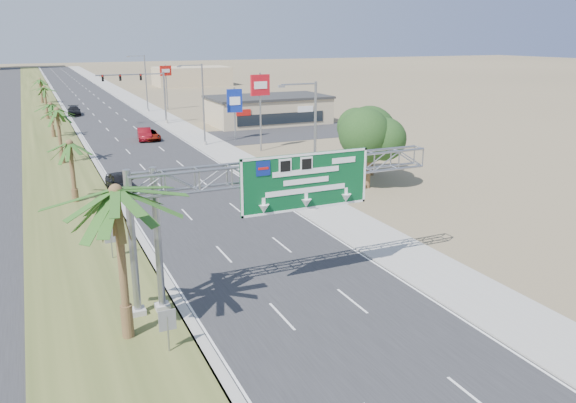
% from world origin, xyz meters
% --- Properties ---
extents(ground, '(600.00, 600.00, 0.00)m').
position_xyz_m(ground, '(0.00, 0.00, 0.00)').
color(ground, '#8C7A59').
rests_on(ground, ground).
extents(road, '(12.00, 300.00, 0.02)m').
position_xyz_m(road, '(0.00, 110.00, 0.01)').
color(road, '#28282B').
rests_on(road, ground).
extents(sidewalk_right, '(4.00, 300.00, 0.10)m').
position_xyz_m(sidewalk_right, '(8.50, 110.00, 0.05)').
color(sidewalk_right, '#9E9B93').
rests_on(sidewalk_right, ground).
extents(median_grass, '(7.00, 300.00, 0.12)m').
position_xyz_m(median_grass, '(-10.00, 110.00, 0.06)').
color(median_grass, '#434E22').
rests_on(median_grass, ground).
extents(opposing_road, '(8.00, 300.00, 0.02)m').
position_xyz_m(opposing_road, '(-17.00, 110.00, 0.01)').
color(opposing_road, '#28282B').
rests_on(opposing_road, ground).
extents(sign_gantry, '(16.75, 1.24, 7.50)m').
position_xyz_m(sign_gantry, '(-1.06, 9.93, 6.06)').
color(sign_gantry, gray).
rests_on(sign_gantry, ground).
extents(palm_near, '(5.70, 5.70, 8.35)m').
position_xyz_m(palm_near, '(-9.20, 8.00, 6.93)').
color(palm_near, brown).
rests_on(palm_near, ground).
extents(palm_row_b, '(3.99, 3.99, 5.95)m').
position_xyz_m(palm_row_b, '(-9.50, 32.00, 4.90)').
color(palm_row_b, brown).
rests_on(palm_row_b, ground).
extents(palm_row_c, '(3.99, 3.99, 6.75)m').
position_xyz_m(palm_row_c, '(-9.50, 48.00, 5.66)').
color(palm_row_c, brown).
rests_on(palm_row_c, ground).
extents(palm_row_d, '(3.99, 3.99, 5.45)m').
position_xyz_m(palm_row_d, '(-9.50, 66.00, 4.42)').
color(palm_row_d, brown).
rests_on(palm_row_d, ground).
extents(palm_row_e, '(3.99, 3.99, 6.15)m').
position_xyz_m(palm_row_e, '(-9.50, 85.00, 5.09)').
color(palm_row_e, brown).
rests_on(palm_row_e, ground).
extents(palm_row_f, '(3.99, 3.99, 5.75)m').
position_xyz_m(palm_row_f, '(-9.50, 110.00, 4.71)').
color(palm_row_f, brown).
rests_on(palm_row_f, ground).
extents(streetlight_near, '(3.27, 0.44, 10.00)m').
position_xyz_m(streetlight_near, '(7.30, 22.00, 4.69)').
color(streetlight_near, gray).
rests_on(streetlight_near, ground).
extents(streetlight_mid, '(3.27, 0.44, 10.00)m').
position_xyz_m(streetlight_mid, '(7.30, 52.00, 4.69)').
color(streetlight_mid, gray).
rests_on(streetlight_mid, ground).
extents(streetlight_far, '(3.27, 0.44, 10.00)m').
position_xyz_m(streetlight_far, '(7.30, 88.00, 4.69)').
color(streetlight_far, gray).
rests_on(streetlight_far, ground).
extents(signal_mast, '(10.28, 0.71, 8.00)m').
position_xyz_m(signal_mast, '(5.17, 71.97, 4.85)').
color(signal_mast, gray).
rests_on(signal_mast, ground).
extents(store_building, '(18.00, 10.00, 4.00)m').
position_xyz_m(store_building, '(22.00, 66.00, 2.00)').
color(store_building, tan).
rests_on(store_building, ground).
extents(oak_near, '(4.50, 4.50, 6.80)m').
position_xyz_m(oak_near, '(15.00, 26.00, 4.53)').
color(oak_near, brown).
rests_on(oak_near, ground).
extents(oak_far, '(3.50, 3.50, 5.60)m').
position_xyz_m(oak_far, '(18.00, 30.00, 3.82)').
color(oak_far, brown).
rests_on(oak_far, ground).
extents(median_signback_a, '(0.75, 0.08, 2.08)m').
position_xyz_m(median_signback_a, '(-7.80, 6.00, 1.45)').
color(median_signback_a, gray).
rests_on(median_signback_a, ground).
extents(median_signback_b, '(0.75, 0.08, 2.08)m').
position_xyz_m(median_signback_b, '(-8.50, 18.00, 1.45)').
color(median_signback_b, gray).
rests_on(median_signback_b, ground).
extents(building_distant_right, '(20.00, 12.00, 5.00)m').
position_xyz_m(building_distant_right, '(30.00, 140.00, 2.50)').
color(building_distant_right, tan).
rests_on(building_distant_right, ground).
extents(car_left_lane, '(2.47, 5.00, 1.64)m').
position_xyz_m(car_left_lane, '(-5.50, 34.16, 0.82)').
color(car_left_lane, black).
rests_on(car_left_lane, ground).
extents(car_mid_lane, '(2.28, 5.02, 1.60)m').
position_xyz_m(car_mid_lane, '(1.32, 58.95, 0.80)').
color(car_mid_lane, maroon).
rests_on(car_mid_lane, ground).
extents(car_right_lane, '(2.36, 4.83, 1.32)m').
position_xyz_m(car_right_lane, '(2.00, 58.65, 0.66)').
color(car_right_lane, gray).
rests_on(car_right_lane, ground).
extents(car_far, '(2.41, 5.32, 1.51)m').
position_xyz_m(car_far, '(-5.09, 88.61, 0.76)').
color(car_far, black).
rests_on(car_far, ground).
extents(pole_sign_red_near, '(2.42, 0.58, 9.17)m').
position_xyz_m(pole_sign_red_near, '(12.61, 45.85, 7.22)').
color(pole_sign_red_near, gray).
rests_on(pole_sign_red_near, ground).
extents(pole_sign_blue, '(2.02, 0.52, 6.83)m').
position_xyz_m(pole_sign_blue, '(12.34, 54.24, 4.91)').
color(pole_sign_blue, gray).
rests_on(pole_sign_blue, ground).
extents(pole_sign_red_far, '(2.21, 0.83, 8.24)m').
position_xyz_m(pole_sign_red_far, '(11.38, 89.09, 6.50)').
color(pole_sign_red_far, gray).
rests_on(pole_sign_red_far, ground).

